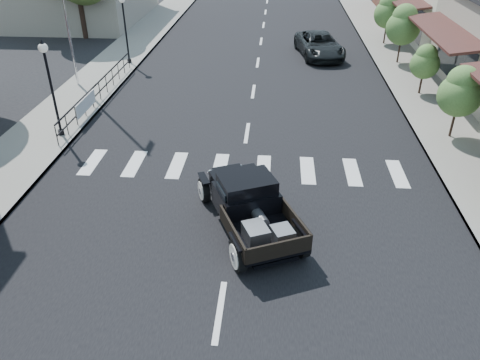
{
  "coord_description": "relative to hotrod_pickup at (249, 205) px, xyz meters",
  "views": [
    {
      "loc": [
        1.1,
        -10.87,
        8.41
      ],
      "look_at": [
        0.13,
        1.49,
        1.0
      ],
      "focal_mm": 35.0,
      "sensor_mm": 36.0,
      "label": 1
    }
  ],
  "objects": [
    {
      "name": "sidewalk_right",
      "position": [
        8.01,
        14.58,
        -0.75
      ],
      "size": [
        3.0,
        80.0,
        0.15
      ],
      "primitive_type": "cube",
      "color": "gray",
      "rests_on": "ground"
    },
    {
      "name": "small_tree_d",
      "position": [
        7.81,
        16.89,
        0.93
      ],
      "size": [
        1.92,
        1.92,
        3.2
      ],
      "primitive_type": null,
      "color": "#487033",
      "rests_on": "sidewalk_right"
    },
    {
      "name": "lamp_post_c",
      "position": [
        -8.09,
        15.58,
        1.25
      ],
      "size": [
        0.36,
        0.36,
        3.85
      ],
      "primitive_type": null,
      "color": "black",
      "rests_on": "sidewalk_left"
    },
    {
      "name": "small_tree_b",
      "position": [
        7.81,
        6.67,
        0.74
      ],
      "size": [
        1.69,
        1.69,
        2.82
      ],
      "primitive_type": null,
      "color": "#487033",
      "rests_on": "sidewalk_right"
    },
    {
      "name": "ground",
      "position": [
        -0.49,
        -0.42,
        -0.82
      ],
      "size": [
        120.0,
        120.0,
        0.0
      ],
      "primitive_type": "plane",
      "color": "black",
      "rests_on": "ground"
    },
    {
      "name": "sidewalk_left",
      "position": [
        -8.99,
        14.58,
        -0.75
      ],
      "size": [
        3.0,
        80.0,
        0.15
      ],
      "primitive_type": "cube",
      "color": "gray",
      "rests_on": "ground"
    },
    {
      "name": "road",
      "position": [
        -0.49,
        14.58,
        -0.81
      ],
      "size": [
        14.0,
        80.0,
        0.02
      ],
      "primitive_type": "cube",
      "color": "black",
      "rests_on": "ground"
    },
    {
      "name": "banner",
      "position": [
        -7.71,
        7.58,
        -0.37
      ],
      "size": [
        0.04,
        2.2,
        0.6
      ],
      "primitive_type": null,
      "color": "silver",
      "rests_on": "sidewalk_left"
    },
    {
      "name": "small_tree_e",
      "position": [
        7.81,
        21.23,
        0.85
      ],
      "size": [
        1.82,
        1.82,
        3.04
      ],
      "primitive_type": null,
      "color": "#487033",
      "rests_on": "sidewalk_right"
    },
    {
      "name": "road_markings",
      "position": [
        -0.49,
        9.58,
        -0.82
      ],
      "size": [
        12.0,
        60.0,
        0.06
      ],
      "primitive_type": null,
      "color": "silver",
      "rests_on": "ground"
    },
    {
      "name": "hotrod_pickup",
      "position": [
        0.0,
        0.0,
        0.0
      ],
      "size": [
        3.93,
        5.23,
        1.64
      ],
      "primitive_type": null,
      "rotation": [
        0.0,
        0.0,
        0.41
      ],
      "color": "black",
      "rests_on": "ground"
    },
    {
      "name": "railing",
      "position": [
        -7.79,
        9.58,
        -0.17
      ],
      "size": [
        0.08,
        10.0,
        1.0
      ],
      "primitive_type": null,
      "color": "black",
      "rests_on": "sidewalk_left"
    },
    {
      "name": "lamp_post_b",
      "position": [
        -8.09,
        5.58,
        1.25
      ],
      "size": [
        0.36,
        0.36,
        3.85
      ],
      "primitive_type": null,
      "color": "black",
      "rests_on": "sidewalk_left"
    },
    {
      "name": "small_tree_c",
      "position": [
        7.81,
        11.67,
        0.5
      ],
      "size": [
        1.4,
        1.4,
        2.34
      ],
      "primitive_type": null,
      "color": "#487033",
      "rests_on": "sidewalk_right"
    },
    {
      "name": "second_car",
      "position": [
        3.26,
        18.27,
        -0.12
      ],
      "size": [
        3.2,
        5.42,
        1.41
      ],
      "primitive_type": "imported",
      "rotation": [
        0.0,
        0.0,
        0.18
      ],
      "color": "black",
      "rests_on": "ground"
    }
  ]
}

